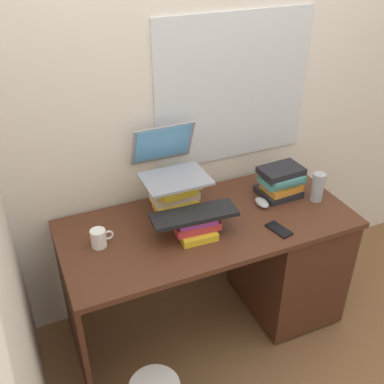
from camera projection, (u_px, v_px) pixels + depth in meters
The scene contains 12 objects.
ground_plane at pixel (206, 322), 2.74m from camera, with size 6.00×6.00×0.00m, color brown.
wall_back at pixel (179, 94), 2.35m from camera, with size 6.00×0.06×2.60m.
desk at pixel (270, 256), 2.63m from camera, with size 1.51×0.68×0.74m.
book_stack_tall at pixel (176, 197), 2.34m from camera, with size 0.24×0.20×0.22m.
book_stack_keyboard_riser at pixel (196, 225), 2.23m from camera, with size 0.23×0.18×0.11m.
book_stack_side at pixel (281, 181), 2.52m from camera, with size 0.26×0.20×0.17m.
laptop at pixel (170, 164), 2.30m from camera, with size 0.33×0.34×0.24m.
keyboard at pixel (194, 215), 2.18m from camera, with size 0.42×0.14×0.02m, color black.
computer_mouse at pixel (262, 203), 2.46m from camera, with size 0.06×0.10×0.04m, color #A5A8AD.
mug at pixel (99, 238), 2.15m from camera, with size 0.11×0.07×0.09m.
water_bottle at pixel (318, 187), 2.48m from camera, with size 0.07×0.07×0.17m, color #999EA5.
cell_phone at pixel (279, 230), 2.28m from camera, with size 0.07×0.14×0.01m, color black.
Camera 1 is at (-0.84, -1.71, 2.12)m, focal length 42.54 mm.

